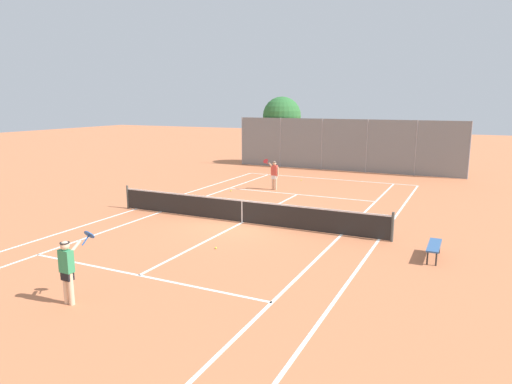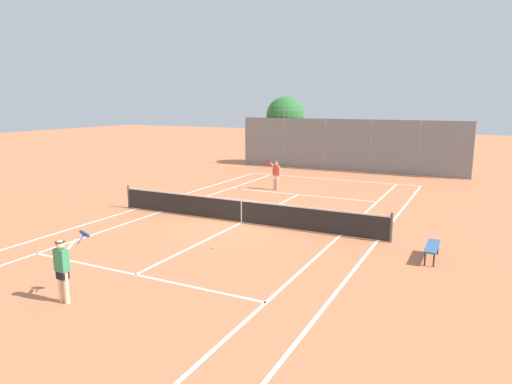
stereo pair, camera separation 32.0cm
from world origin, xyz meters
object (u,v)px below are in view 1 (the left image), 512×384
object	(u,v)px
player_near_side	(67,268)
loose_tennis_ball_2	(216,248)
tennis_net	(242,210)
loose_tennis_ball_3	(231,191)
loose_tennis_ball_0	(301,180)
courtside_bench	(434,246)
tree_behind_left	(282,117)
player_far_left	(274,173)

from	to	relation	value
player_near_side	loose_tennis_ball_2	size ratio (longest dim) A/B	26.88
tennis_net	loose_tennis_ball_3	distance (m)	6.69
loose_tennis_ball_2	loose_tennis_ball_3	xyz separation A→B (m)	(-4.36, 9.02, 0.00)
loose_tennis_ball_0	loose_tennis_ball_3	xyz separation A→B (m)	(-2.31, -4.96, 0.00)
courtside_bench	tree_behind_left	world-z (taller)	tree_behind_left
player_far_left	loose_tennis_ball_0	bearing A→B (deg)	84.39
player_near_side	tree_behind_left	xyz separation A→B (m)	(-5.02, 25.72, 2.74)
player_near_side	tennis_net	bearing A→B (deg)	88.00
loose_tennis_ball_2	tree_behind_left	world-z (taller)	tree_behind_left
player_far_left	loose_tennis_ball_3	bearing A→B (deg)	-143.75
player_far_left	loose_tennis_ball_0	xyz separation A→B (m)	(0.34, 3.51, -0.89)
player_far_left	courtside_bench	distance (m)	12.32
player_near_side	courtside_bench	size ratio (longest dim) A/B	1.18
tree_behind_left	courtside_bench	bearing A→B (deg)	-55.28
loose_tennis_ball_2	tree_behind_left	size ratio (longest dim) A/B	0.01
loose_tennis_ball_2	player_near_side	bearing A→B (deg)	-101.53
player_near_side	loose_tennis_ball_3	bearing A→B (deg)	103.09
player_far_left	courtside_bench	size ratio (longest dim) A/B	1.18
loose_tennis_ball_2	courtside_bench	size ratio (longest dim) A/B	0.04
tennis_net	player_near_side	xyz separation A→B (m)	(-0.30, -8.59, 0.42)
loose_tennis_ball_3	tree_behind_left	distance (m)	12.20
tennis_net	player_near_side	bearing A→B (deg)	-92.00
tree_behind_left	player_near_side	bearing A→B (deg)	-78.95
tennis_net	tree_behind_left	world-z (taller)	tree_behind_left
loose_tennis_ball_0	tree_behind_left	xyz separation A→B (m)	(-4.03, 6.56, 3.64)
tennis_net	loose_tennis_ball_2	distance (m)	3.51
player_far_left	tree_behind_left	size ratio (longest dim) A/B	0.34
tree_behind_left	loose_tennis_ball_0	bearing A→B (deg)	-58.40
loose_tennis_ball_0	courtside_bench	size ratio (longest dim) A/B	0.04
tennis_net	loose_tennis_ball_0	size ratio (longest dim) A/B	181.82
tennis_net	tree_behind_left	size ratio (longest dim) A/B	2.29
tennis_net	tree_behind_left	xyz separation A→B (m)	(-5.32, 17.13, 3.16)
tennis_net	tree_behind_left	bearing A→B (deg)	107.26
player_far_left	loose_tennis_ball_0	size ratio (longest dim) A/B	26.88
tennis_net	courtside_bench	xyz separation A→B (m)	(7.43, -1.27, -0.10)
loose_tennis_ball_0	loose_tennis_ball_2	world-z (taller)	same
tennis_net	loose_tennis_ball_3	bearing A→B (deg)	122.67
loose_tennis_ball_0	courtside_bench	distance (m)	14.71
tennis_net	player_near_side	size ratio (longest dim) A/B	6.76
courtside_bench	tree_behind_left	bearing A→B (deg)	124.72
courtside_bench	tree_behind_left	size ratio (longest dim) A/B	0.29
courtside_bench	loose_tennis_ball_0	bearing A→B (deg)	126.35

